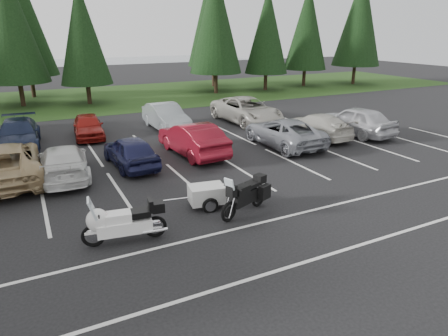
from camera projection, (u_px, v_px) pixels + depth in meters
ground at (184, 192)px, 15.30m from camera, size 120.00×120.00×0.00m
grass_strip at (85, 99)px, 35.51m from camera, size 80.00×16.00×0.01m
lake_water at (81, 69)px, 63.34m from camera, size 70.00×50.00×0.02m
stall_markings at (167, 176)px, 16.98m from camera, size 32.00×16.00×0.01m
conifer_4 at (10, 21)px, 30.31m from camera, size 4.80×4.80×11.17m
conifer_5 at (82, 33)px, 31.64m from camera, size 4.14×4.14×9.63m
conifer_6 at (215, 20)px, 36.82m from camera, size 4.93×4.93×11.48m
conifer_7 at (267, 30)px, 39.21m from camera, size 4.27×4.27×9.94m
conifer_8 at (307, 27)px, 42.11m from camera, size 4.53×4.53×10.56m
conifer_9 at (360, 18)px, 43.28m from camera, size 5.19×5.19×12.10m
conifer_back_b at (22, 19)px, 34.53m from camera, size 4.97×4.97×11.58m
conifer_back_c at (213, 13)px, 41.38m from camera, size 5.50×5.50×12.81m
car_near_2 at (5, 163)px, 16.17m from camera, size 2.76×5.81×1.60m
car_near_3 at (64, 162)px, 16.63m from camera, size 2.25×4.85×1.37m
car_near_4 at (130, 151)px, 18.02m from camera, size 1.93×4.25×1.41m
car_near_5 at (192, 139)px, 19.68m from camera, size 2.06×4.98×1.60m
car_near_6 at (284, 132)px, 21.26m from camera, size 2.46×5.28×1.46m
car_near_7 at (317, 126)px, 22.90m from camera, size 1.93×4.73×1.37m
car_near_8 at (355, 120)px, 23.48m from camera, size 2.47×5.10×1.68m
car_far_1 at (18, 134)px, 20.81m from camera, size 2.37×5.16×1.46m
car_far_2 at (88, 126)px, 22.86m from camera, size 1.94×4.07×1.34m
car_far_3 at (166, 117)px, 24.73m from camera, size 1.76×4.79×1.57m
car_far_4 at (246, 110)px, 26.56m from camera, size 3.05×6.06×1.64m
touring_motorcycle at (124, 219)px, 11.52m from camera, size 2.80×1.21×1.50m
cargo_trailer at (207, 196)px, 13.92m from camera, size 1.89×1.25×0.81m
adventure_motorcycle at (244, 193)px, 13.30m from camera, size 2.64×1.71×1.52m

